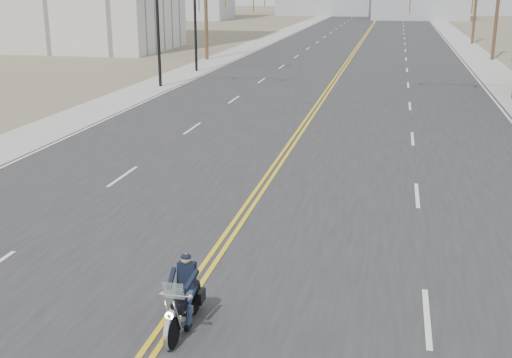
% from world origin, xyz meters
% --- Properties ---
extents(road, '(20.00, 200.00, 0.01)m').
position_xyz_m(road, '(0.00, 70.00, 0.01)').
color(road, '#303033').
rests_on(road, ground).
extents(sidewalk_left, '(3.00, 200.00, 0.01)m').
position_xyz_m(sidewalk_left, '(-11.50, 70.00, 0.01)').
color(sidewalk_left, '#A5A5A0').
rests_on(sidewalk_left, ground).
extents(sidewalk_right, '(3.00, 200.00, 0.01)m').
position_xyz_m(sidewalk_right, '(11.50, 70.00, 0.01)').
color(sidewalk_right, '#A5A5A0').
rests_on(sidewalk_right, ground).
extents(traffic_mast_left, '(7.10, 0.26, 7.00)m').
position_xyz_m(traffic_mast_left, '(-8.98, 32.00, 4.94)').
color(traffic_mast_left, black).
rests_on(traffic_mast_left, ground).
extents(traffic_mast_right, '(7.10, 0.26, 7.00)m').
position_xyz_m(traffic_mast_right, '(8.98, 32.00, 4.94)').
color(traffic_mast_right, black).
rests_on(traffic_mast_right, ground).
extents(traffic_mast_far, '(6.10, 0.26, 7.00)m').
position_xyz_m(traffic_mast_far, '(-9.31, 40.00, 4.87)').
color(traffic_mast_far, black).
rests_on(traffic_mast_far, ground).
extents(motorcyclist, '(0.82, 1.90, 1.48)m').
position_xyz_m(motorcyclist, '(0.35, 2.59, 0.74)').
color(motorcyclist, black).
rests_on(motorcyclist, ground).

